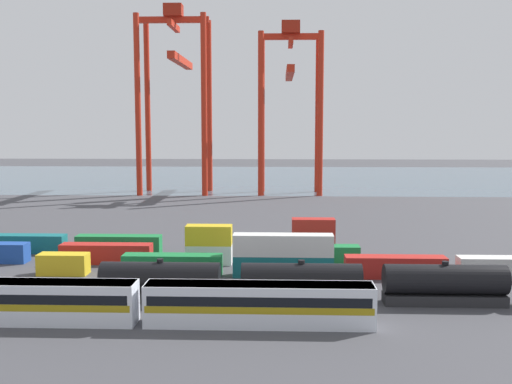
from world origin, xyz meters
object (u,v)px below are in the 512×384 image
at_px(shipping_container_15, 119,244).
at_px(gantry_crane_central, 290,91).
at_px(freight_tank_row, 373,283).
at_px(gantry_crane_west, 176,81).
at_px(shipping_container_2, 283,266).
at_px(shipping_container_17, 313,246).
at_px(passenger_train, 141,301).
at_px(shipping_container_4, 395,267).
at_px(shipping_container_0, 63,264).

relative_size(shipping_container_15, gantry_crane_central, 0.27).
xyz_separation_m(freight_tank_row, gantry_crane_west, (-37.57, 102.35, 27.98)).
bearing_deg(shipping_container_2, shipping_container_17, 70.62).
bearing_deg(shipping_container_17, passenger_train, -120.07).
xyz_separation_m(shipping_container_4, gantry_crane_central, (-11.10, 91.79, 26.17)).
xyz_separation_m(passenger_train, shipping_container_17, (17.61, 30.43, -0.84)).
bearing_deg(shipping_container_4, passenger_train, -146.04).
height_order(shipping_container_2, gantry_crane_central, gantry_crane_central).
distance_m(passenger_train, gantry_crane_central, 113.80).
bearing_deg(gantry_crane_central, shipping_container_17, -88.61).
xyz_separation_m(shipping_container_15, gantry_crane_west, (-4.96, 79.18, 28.83)).
xyz_separation_m(shipping_container_4, shipping_container_15, (-37.00, 12.38, 0.00)).
xyz_separation_m(passenger_train, freight_tank_row, (22.40, 7.26, 0.00)).
height_order(passenger_train, shipping_container_15, passenger_train).
distance_m(shipping_container_0, gantry_crane_central, 99.90).
bearing_deg(passenger_train, shipping_container_0, 127.42).
bearing_deg(shipping_container_15, shipping_container_17, 0.00).
bearing_deg(gantry_crane_central, freight_tank_row, -86.25).
relative_size(shipping_container_0, shipping_container_2, 0.50).
distance_m(shipping_container_2, shipping_container_4, 13.53).
bearing_deg(shipping_container_0, gantry_crane_west, 90.85).
distance_m(shipping_container_17, gantry_crane_west, 90.42).
xyz_separation_m(freight_tank_row, shipping_container_4, (4.39, 10.79, -0.85)).
bearing_deg(passenger_train, gantry_crane_west, 97.88).
relative_size(freight_tank_row, shipping_container_0, 9.34).
bearing_deg(shipping_container_4, gantry_crane_west, 114.62).
distance_m(shipping_container_2, gantry_crane_central, 95.48).
xyz_separation_m(freight_tank_row, shipping_container_0, (-36.21, 10.79, -0.85)).
height_order(passenger_train, shipping_container_0, passenger_train).
height_order(passenger_train, shipping_container_4, passenger_train).
bearing_deg(shipping_container_17, shipping_container_2, -109.38).
height_order(freight_tank_row, shipping_container_0, freight_tank_row).
bearing_deg(shipping_container_17, gantry_crane_central, 91.39).
xyz_separation_m(passenger_train, shipping_container_2, (13.26, 18.04, -0.84)).
bearing_deg(gantry_crane_west, shipping_container_17, -67.51).
xyz_separation_m(shipping_container_15, shipping_container_17, (27.82, 0.00, 0.00)).
relative_size(shipping_container_2, gantry_crane_west, 0.24).
bearing_deg(shipping_container_17, freight_tank_row, -78.33).
bearing_deg(shipping_container_2, gantry_crane_west, 107.25).
xyz_separation_m(shipping_container_0, gantry_crane_central, (29.49, 91.79, 26.17)).
height_order(shipping_container_17, gantry_crane_central, gantry_crane_central).
distance_m(shipping_container_4, gantry_crane_west, 104.76).
relative_size(shipping_container_2, gantry_crane_central, 0.27).
height_order(shipping_container_2, gantry_crane_west, gantry_crane_west).
relative_size(gantry_crane_west, gantry_crane_central, 1.10).
bearing_deg(gantry_crane_west, shipping_container_2, -72.75).
distance_m(passenger_train, freight_tank_row, 23.55).
bearing_deg(freight_tank_row, shipping_container_17, 101.67).
bearing_deg(shipping_container_15, shipping_container_0, -106.21).
relative_size(passenger_train, shipping_container_4, 3.54).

